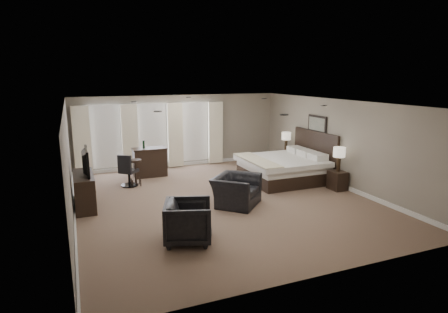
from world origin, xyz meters
name	(u,v)px	position (x,y,z in m)	size (l,w,h in m)	color
room	(223,153)	(0.00, 0.00, 1.30)	(7.60, 8.60, 2.64)	brown
window_bay	(153,136)	(-1.00, 4.11, 1.20)	(5.25, 0.20, 2.30)	silver
bed	(286,157)	(2.58, 1.06, 0.76)	(2.40, 2.29, 1.52)	silver
nightstand_near	(337,180)	(3.47, -0.39, 0.28)	(0.41, 0.50, 0.55)	black
nightstand_far	(285,159)	(3.47, 2.51, 0.31)	(0.46, 0.56, 0.61)	black
lamp_near	(339,159)	(3.47, -0.39, 0.91)	(0.35, 0.35, 0.71)	beige
lamp_far	(286,142)	(3.47, 2.51, 0.96)	(0.33, 0.33, 0.69)	beige
wall_art	(317,124)	(3.70, 1.06, 1.75)	(0.04, 0.96, 0.56)	slate
dresser	(84,191)	(-3.45, 0.79, 0.43)	(0.48, 1.48, 0.86)	black
tv	(83,171)	(-3.45, 0.79, 0.94)	(1.13, 0.65, 0.15)	black
armchair_near	(236,186)	(0.18, -0.49, 0.52)	(1.18, 0.77, 1.03)	black
armchair_far	(188,220)	(-1.60, -2.14, 0.47)	(0.91, 0.85, 0.93)	black
bar_counter	(150,162)	(-1.32, 3.18, 0.48)	(1.10, 0.57, 0.96)	black
bar_stool_left	(136,173)	(-1.94, 2.24, 0.41)	(0.38, 0.38, 0.81)	black
bar_stool_right	(157,162)	(-1.02, 3.52, 0.39)	(0.37, 0.37, 0.78)	black
desk_chair	(129,170)	(-2.14, 2.27, 0.50)	(0.51, 0.51, 1.00)	black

